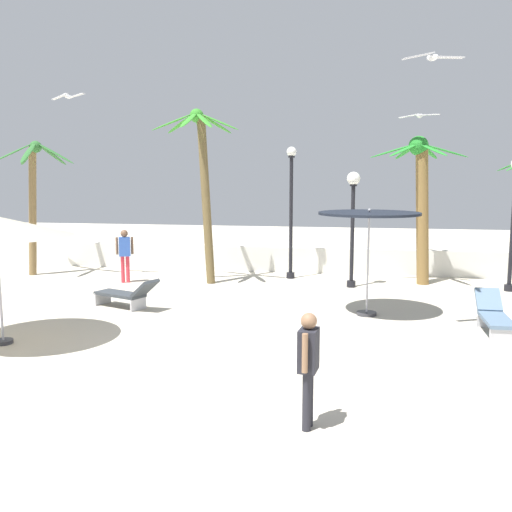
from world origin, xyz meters
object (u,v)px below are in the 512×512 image
palm_tree_2 (203,173)px  lounge_chair_2 (494,315)px  lamp_post_2 (353,212)px  seagull_0 (433,57)px  lounge_chair_1 (127,293)px  seagull_2 (419,116)px  palm_tree_3 (34,190)px  guest_1 (308,359)px  lamp_post_0 (291,204)px  palm_tree_1 (421,192)px  patio_umbrella_0 (369,219)px  guest_0 (125,251)px  seagull_1 (68,96)px

palm_tree_2 → lounge_chair_2: bearing=-29.9°
lamp_post_2 → seagull_0: seagull_0 is taller
lounge_chair_1 → seagull_2: bearing=30.1°
palm_tree_2 → palm_tree_3: size_ratio=1.19×
guest_1 → seagull_0: size_ratio=1.28×
lamp_post_0 → lounge_chair_1: lamp_post_0 is taller
lamp_post_0 → palm_tree_1: bearing=-4.0°
lounge_chair_1 → patio_umbrella_0: bearing=3.5°
palm_tree_3 → seagull_2: 12.97m
lamp_post_2 → guest_0: size_ratio=2.07×
palm_tree_2 → guest_0: (-2.54, -0.39, -2.47)m
palm_tree_1 → palm_tree_2: (-6.79, -1.09, 0.60)m
lamp_post_0 → lounge_chair_1: 6.70m
patio_umbrella_0 → guest_0: patio_umbrella_0 is taller
palm_tree_3 → lamp_post_2: 10.88m
palm_tree_2 → patio_umbrella_0: bearing=-33.8°
palm_tree_3 → patio_umbrella_0: bearing=-18.7°
patio_umbrella_0 → guest_1: size_ratio=1.64×
lounge_chair_1 → lounge_chair_2: same height
lounge_chair_2 → guest_1: (-3.60, -5.54, 0.58)m
guest_1 → palm_tree_1: bearing=77.4°
patio_umbrella_0 → lamp_post_0: lamp_post_0 is taller
guest_1 → seagull_2: bearing=77.8°
palm_tree_1 → lounge_chair_2: size_ratio=2.49×
lamp_post_0 → lounge_chair_2: lamp_post_0 is taller
guest_1 → palm_tree_2: bearing=113.0°
palm_tree_2 → seagull_2: size_ratio=4.64×
lounge_chair_1 → lounge_chair_2: size_ratio=1.04×
palm_tree_1 → palm_tree_2: palm_tree_2 is taller
seagull_2 → lounge_chair_1: bearing=-149.9°
palm_tree_1 → seagull_1: (-11.22, -1.24, 3.06)m
seagull_2 → palm_tree_1: bearing=69.1°
lamp_post_2 → seagull_2: 3.49m
lamp_post_2 → patio_umbrella_0: bearing=-83.0°
guest_0 → lamp_post_0: bearing=18.8°
seagull_1 → seagull_0: bearing=-25.5°
palm_tree_2 → lamp_post_0: (2.65, 1.38, -1.02)m
lamp_post_2 → lounge_chair_2: bearing=-55.9°
patio_umbrella_0 → lamp_post_2: bearing=97.0°
lamp_post_2 → lounge_chair_1: 7.25m
patio_umbrella_0 → lounge_chair_2: size_ratio=1.41×
lamp_post_0 → seagull_1: size_ratio=3.60×
lamp_post_0 → seagull_1: bearing=-167.8°
patio_umbrella_0 → seagull_2: seagull_2 is taller
patio_umbrella_0 → guest_1: bearing=-97.3°
patio_umbrella_0 → lamp_post_0: (-2.50, 4.81, 0.11)m
seagull_0 → palm_tree_3: bearing=155.5°
seagull_0 → guest_1: bearing=-112.4°
guest_0 → palm_tree_3: bearing=167.7°
patio_umbrella_0 → guest_0: bearing=158.4°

